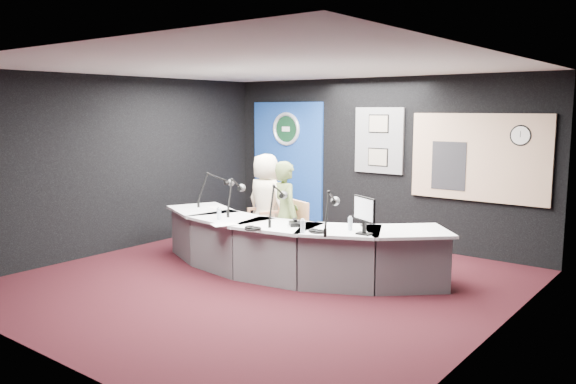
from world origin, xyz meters
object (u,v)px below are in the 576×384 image
Objects in this scene: person_man at (266,201)px; person_woman at (286,215)px; armchair_left at (266,221)px; armchair_right at (286,236)px; broadcast_desk at (285,246)px.

person_man reaches higher than person_woman.
armchair_right reaches higher than armchair_left.
armchair_right is (1.00, -0.74, 0.01)m from armchair_left.
broadcast_desk is 4.99× the size of armchair_left.
person_man is at bearing 0.00° from armchair_left.
person_man is (0.00, 0.00, 0.33)m from armchair_left.
broadcast_desk is at bearing -33.19° from armchair_right.
person_woman is at bearing 20.06° from armchair_right.
person_woman reaches higher than armchair_right.
person_man is (-1.00, 0.74, 0.32)m from armchair_right.
broadcast_desk is at bearing -15.58° from armchair_left.
broadcast_desk is 0.47m from person_woman.
broadcast_desk is 2.91× the size of person_woman.
person_man is 1.25m from person_woman.
broadcast_desk is 2.89× the size of person_man.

